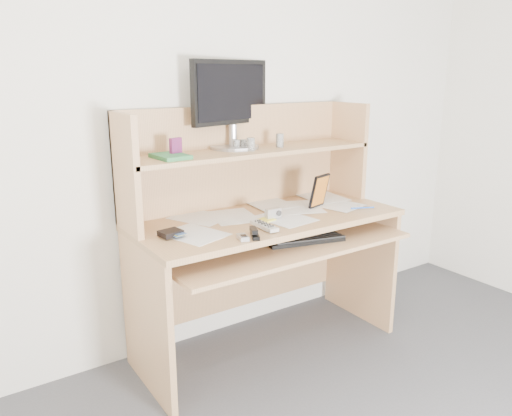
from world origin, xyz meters
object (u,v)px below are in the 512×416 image
tv_remote (264,226)px  game_case (319,191)px  desk (259,223)px  keyboard (304,239)px  monitor (231,102)px

tv_remote → game_case: bearing=18.5°
desk → tv_remote: 0.29m
keyboard → tv_remote: size_ratio=2.35×
monitor → tv_remote: bearing=-115.1°
desk → game_case: 0.38m
desk → keyboard: desk is taller
tv_remote → game_case: (0.46, 0.14, 0.08)m
tv_remote → monitor: bearing=81.0°
game_case → monitor: monitor is taller
desk → monitor: monitor is taller
desk → monitor: size_ratio=2.72×
desk → keyboard: 0.28m
monitor → desk: bearing=-86.0°
keyboard → game_case: 0.34m
keyboard → tv_remote: tv_remote is taller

